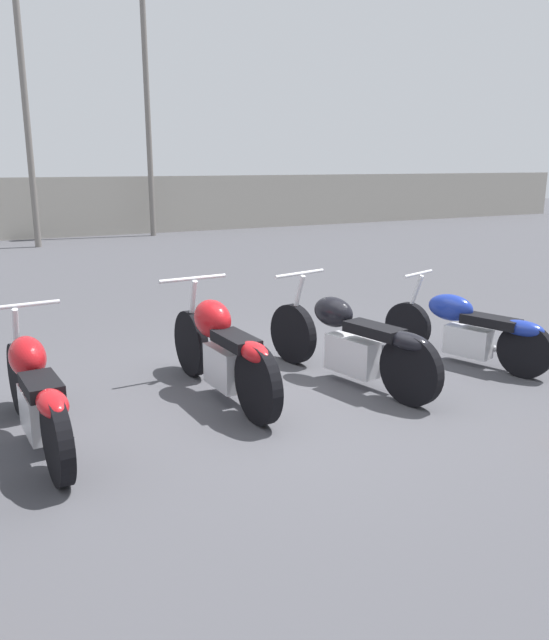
# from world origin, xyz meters

# --- Properties ---
(ground_plane) EXTENTS (60.00, 60.00, 0.00)m
(ground_plane) POSITION_xyz_m (0.00, 0.00, 0.00)
(ground_plane) COLOR #424247
(fence_back) EXTENTS (40.00, 0.04, 1.73)m
(fence_back) POSITION_xyz_m (0.00, 14.29, 0.87)
(fence_back) COLOR #9E998E
(fence_back) RESTS_ON ground_plane
(light_pole_left) EXTENTS (0.70, 0.35, 8.88)m
(light_pole_left) POSITION_xyz_m (-0.85, 12.39, 5.14)
(light_pole_left) COLOR slate
(light_pole_left) RESTS_ON ground_plane
(light_pole_right) EXTENTS (0.70, 0.35, 7.62)m
(light_pole_right) POSITION_xyz_m (2.56, 13.61, 4.49)
(light_pole_right) COLOR slate
(light_pole_right) RESTS_ON ground_plane
(motorcycle_slot_0) EXTENTS (0.74, 2.08, 0.99)m
(motorcycle_slot_0) POSITION_xyz_m (-2.25, -0.04, 0.42)
(motorcycle_slot_0) COLOR black
(motorcycle_slot_0) RESTS_ON ground_plane
(motorcycle_slot_1) EXTENTS (0.70, 2.10, 1.04)m
(motorcycle_slot_1) POSITION_xyz_m (-0.59, 0.27, 0.47)
(motorcycle_slot_1) COLOR black
(motorcycle_slot_1) RESTS_ON ground_plane
(motorcycle_slot_2) EXTENTS (0.80, 2.22, 1.02)m
(motorcycle_slot_2) POSITION_xyz_m (0.68, 0.07, 0.43)
(motorcycle_slot_2) COLOR black
(motorcycle_slot_2) RESTS_ON ground_plane
(motorcycle_slot_3) EXTENTS (0.83, 1.88, 0.93)m
(motorcycle_slot_3) POSITION_xyz_m (2.15, 0.02, 0.39)
(motorcycle_slot_3) COLOR black
(motorcycle_slot_3) RESTS_ON ground_plane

